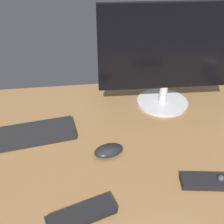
{
  "coord_description": "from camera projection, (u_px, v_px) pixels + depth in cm",
  "views": [
    {
      "loc": [
        -13.65,
        -71.27,
        61.78
      ],
      "look_at": [
        -3.17,
        7.68,
        8.0
      ],
      "focal_mm": 41.77,
      "sensor_mm": 36.0,
      "label": 1
    }
  ],
  "objects": [
    {
      "name": "keyboard",
      "position": [
        20.0,
        136.0,
        0.92
      ],
      "size": [
        39.69,
        18.31,
        1.92
      ],
      "primitive_type": "cube",
      "rotation": [
        0.0,
        0.0,
        0.15
      ],
      "color": "black",
      "rests_on": "desk"
    },
    {
      "name": "computer_mouse",
      "position": [
        109.0,
        150.0,
        0.85
      ],
      "size": [
        11.12,
        8.6,
        3.07
      ],
      "primitive_type": "ellipsoid",
      "rotation": [
        0.0,
        0.0,
        0.27
      ],
      "color": "black",
      "rests_on": "desk"
    },
    {
      "name": "media_remote",
      "position": [
        209.0,
        181.0,
        0.75
      ],
      "size": [
        16.39,
        7.6,
        3.5
      ],
      "rotation": [
        0.0,
        0.0,
        -0.16
      ],
      "color": "black",
      "rests_on": "desk"
    },
    {
      "name": "desk",
      "position": [
        123.0,
        139.0,
        0.94
      ],
      "size": [
        140.0,
        84.0,
        2.0
      ],
      "primitive_type": "cube",
      "color": "olive",
      "rests_on": "ground"
    },
    {
      "name": "monitor",
      "position": [
        168.0,
        55.0,
        1.0
      ],
      "size": [
        54.55,
        21.77,
        41.29
      ],
      "rotation": [
        0.0,
        0.0,
        -0.04
      ],
      "color": "silver",
      "rests_on": "desk"
    },
    {
      "name": "tv_remote",
      "position": [
        81.0,
        215.0,
        0.66
      ],
      "size": [
        18.57,
        10.47,
        2.04
      ],
      "primitive_type": "cube",
      "rotation": [
        0.0,
        0.0,
        0.3
      ],
      "color": "black",
      "rests_on": "desk"
    }
  ]
}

